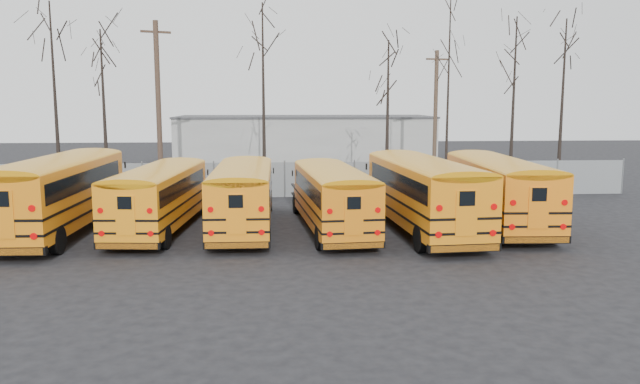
{
  "coord_description": "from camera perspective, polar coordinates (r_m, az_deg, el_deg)",
  "views": [
    {
      "loc": [
        -0.33,
        -23.36,
        5.5
      ],
      "look_at": [
        1.42,
        3.0,
        1.6
      ],
      "focal_mm": 35.0,
      "sensor_mm": 36.0,
      "label": 1
    }
  ],
  "objects": [
    {
      "name": "bus_c",
      "position": [
        26.52,
        -7.06,
        0.07
      ],
      "size": [
        2.39,
        10.31,
        2.88
      ],
      "rotation": [
        0.0,
        0.0,
        0.0
      ],
      "color": "black",
      "rests_on": "ground"
    },
    {
      "name": "bus_a",
      "position": [
        27.9,
        -22.7,
        0.36
      ],
      "size": [
        3.0,
        11.75,
        3.27
      ],
      "rotation": [
        0.0,
        0.0,
        -0.03
      ],
      "color": "black",
      "rests_on": "ground"
    },
    {
      "name": "tree_4",
      "position": [
        39.07,
        6.19,
        6.97
      ],
      "size": [
        0.26,
        0.26,
        9.12
      ],
      "primitive_type": "cone",
      "color": "black",
      "rests_on": "ground"
    },
    {
      "name": "bus_f",
      "position": [
        28.43,
        15.92,
        0.59
      ],
      "size": [
        2.97,
        11.06,
        3.07
      ],
      "rotation": [
        0.0,
        0.0,
        -0.04
      ],
      "color": "black",
      "rests_on": "ground"
    },
    {
      "name": "distant_building",
      "position": [
        55.52,
        -1.4,
        4.78
      ],
      "size": [
        22.0,
        8.0,
        4.0
      ],
      "primitive_type": "cube",
      "color": "#B7B7B1",
      "rests_on": "ground"
    },
    {
      "name": "tree_7",
      "position": [
        42.48,
        21.26,
        7.5
      ],
      "size": [
        0.26,
        0.26,
        10.5
      ],
      "primitive_type": "cone",
      "color": "black",
      "rests_on": "ground"
    },
    {
      "name": "ground",
      "position": [
        24.0,
        -2.93,
        -4.86
      ],
      "size": [
        120.0,
        120.0,
        0.0
      ],
      "primitive_type": "plane",
      "color": "black",
      "rests_on": "ground"
    },
    {
      "name": "tree_3",
      "position": [
        39.25,
        -5.19,
        8.64
      ],
      "size": [
        0.26,
        0.26,
        11.38
      ],
      "primitive_type": "cone",
      "color": "black",
      "rests_on": "ground"
    },
    {
      "name": "utility_pole_left",
      "position": [
        39.98,
        -14.56,
        7.82
      ],
      "size": [
        1.73,
        0.85,
        10.28
      ],
      "rotation": [
        0.0,
        0.0,
        0.4
      ],
      "color": "#463328",
      "rests_on": "ground"
    },
    {
      "name": "bus_b",
      "position": [
        27.01,
        -14.44,
        -0.05
      ],
      "size": [
        3.14,
        10.24,
        2.82
      ],
      "rotation": [
        0.0,
        0.0,
        -0.08
      ],
      "color": "black",
      "rests_on": "ground"
    },
    {
      "name": "tree_6",
      "position": [
        42.11,
        17.26,
        7.82
      ],
      "size": [
        0.26,
        0.26,
        10.71
      ],
      "primitive_type": "cone",
      "color": "black",
      "rests_on": "ground"
    },
    {
      "name": "tree_5",
      "position": [
        38.3,
        11.62,
        8.73
      ],
      "size": [
        0.26,
        0.26,
        11.67
      ],
      "primitive_type": "cone",
      "color": "black",
      "rests_on": "ground"
    },
    {
      "name": "fence",
      "position": [
        35.64,
        -3.25,
        1.13
      ],
      "size": [
        40.0,
        0.04,
        2.0
      ],
      "primitive_type": "cube",
      "color": "gray",
      "rests_on": "ground"
    },
    {
      "name": "tree_2",
      "position": [
        41.32,
        -19.14,
        7.11
      ],
      "size": [
        0.26,
        0.26,
        9.8
      ],
      "primitive_type": "cone",
      "color": "black",
      "rests_on": "ground"
    },
    {
      "name": "tree_1",
      "position": [
        43.06,
        -23.08,
        8.11
      ],
      "size": [
        0.26,
        0.26,
        11.57
      ],
      "primitive_type": "cone",
      "color": "black",
      "rests_on": "ground"
    },
    {
      "name": "bus_e",
      "position": [
        26.45,
        9.32,
        0.37
      ],
      "size": [
        3.44,
        11.47,
        3.17
      ],
      "rotation": [
        0.0,
        0.0,
        0.08
      ],
      "color": "black",
      "rests_on": "ground"
    },
    {
      "name": "utility_pole_right",
      "position": [
        43.77,
        10.5,
        7.0
      ],
      "size": [
        1.56,
        0.47,
        8.84
      ],
      "rotation": [
        0.0,
        0.0,
        0.23
      ],
      "color": "#4D392B",
      "rests_on": "ground"
    },
    {
      "name": "bus_d",
      "position": [
        26.15,
        1.12,
        -0.09
      ],
      "size": [
        3.15,
        10.16,
        2.8
      ],
      "rotation": [
        0.0,
        0.0,
        0.09
      ],
      "color": "black",
      "rests_on": "ground"
    }
  ]
}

